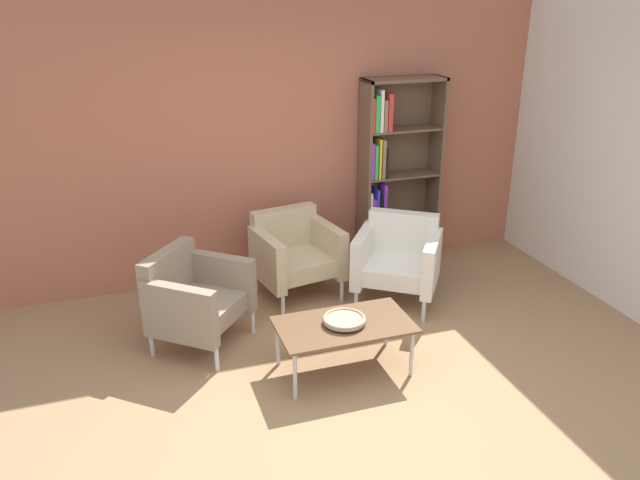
{
  "coord_description": "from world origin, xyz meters",
  "views": [
    {
      "loc": [
        -1.35,
        -3.34,
        2.74
      ],
      "look_at": [
        0.05,
        0.84,
        0.95
      ],
      "focal_mm": 35.83,
      "sensor_mm": 36.0,
      "label": 1
    }
  ],
  "objects_px": {
    "coffee_table_low": "(344,327)",
    "decorative_bowl": "(344,319)",
    "bookshelf_tall": "(391,176)",
    "armchair_near_window": "(194,297)",
    "armchair_spare_guest": "(295,252)",
    "armchair_corner_red": "(398,258)"
  },
  "relations": [
    {
      "from": "bookshelf_tall",
      "to": "armchair_near_window",
      "type": "relative_size",
      "value": 2.0
    },
    {
      "from": "coffee_table_low",
      "to": "armchair_near_window",
      "type": "height_order",
      "value": "armchair_near_window"
    },
    {
      "from": "coffee_table_low",
      "to": "armchair_corner_red",
      "type": "relative_size",
      "value": 1.06
    },
    {
      "from": "decorative_bowl",
      "to": "armchair_near_window",
      "type": "relative_size",
      "value": 0.34
    },
    {
      "from": "coffee_table_low",
      "to": "decorative_bowl",
      "type": "bearing_deg",
      "value": 90.0
    },
    {
      "from": "armchair_spare_guest",
      "to": "armchair_near_window",
      "type": "bearing_deg",
      "value": -159.34
    },
    {
      "from": "decorative_bowl",
      "to": "armchair_spare_guest",
      "type": "distance_m",
      "value": 1.36
    },
    {
      "from": "decorative_bowl",
      "to": "armchair_spare_guest",
      "type": "relative_size",
      "value": 0.39
    },
    {
      "from": "coffee_table_low",
      "to": "armchair_spare_guest",
      "type": "xyz_separation_m",
      "value": [
        0.02,
        1.36,
        0.05
      ]
    },
    {
      "from": "coffee_table_low",
      "to": "decorative_bowl",
      "type": "distance_m",
      "value": 0.07
    },
    {
      "from": "armchair_spare_guest",
      "to": "armchair_corner_red",
      "type": "distance_m",
      "value": 0.95
    },
    {
      "from": "bookshelf_tall",
      "to": "armchair_spare_guest",
      "type": "xyz_separation_m",
      "value": [
        -1.12,
        -0.37,
        -0.53
      ]
    },
    {
      "from": "coffee_table_low",
      "to": "armchair_near_window",
      "type": "distance_m",
      "value": 1.25
    },
    {
      "from": "bookshelf_tall",
      "to": "coffee_table_low",
      "type": "bearing_deg",
      "value": -123.3
    },
    {
      "from": "bookshelf_tall",
      "to": "armchair_corner_red",
      "type": "relative_size",
      "value": 2.01
    },
    {
      "from": "coffee_table_low",
      "to": "armchair_corner_red",
      "type": "height_order",
      "value": "armchair_corner_red"
    },
    {
      "from": "armchair_near_window",
      "to": "coffee_table_low",
      "type": "bearing_deg",
      "value": -87.48
    },
    {
      "from": "armchair_near_window",
      "to": "armchair_corner_red",
      "type": "bearing_deg",
      "value": -44.57
    },
    {
      "from": "armchair_corner_red",
      "to": "coffee_table_low",
      "type": "bearing_deg",
      "value": -97.79
    },
    {
      "from": "coffee_table_low",
      "to": "decorative_bowl",
      "type": "height_order",
      "value": "decorative_bowl"
    },
    {
      "from": "coffee_table_low",
      "to": "armchair_corner_red",
      "type": "distance_m",
      "value": 1.28
    },
    {
      "from": "bookshelf_tall",
      "to": "coffee_table_low",
      "type": "height_order",
      "value": "bookshelf_tall"
    }
  ]
}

